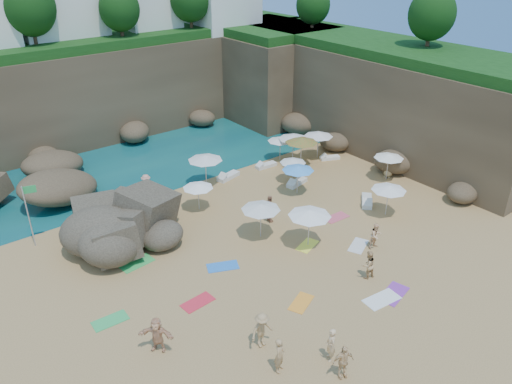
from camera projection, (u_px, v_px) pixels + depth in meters
ground at (261, 250)px, 29.63m from camera, size 120.00×120.00×0.00m
seawater at (76, 119)px, 50.54m from camera, size 120.00×120.00×0.00m
cliff_back at (110, 87)px, 46.32m from camera, size 44.00×8.00×8.00m
cliff_right at (373, 96)px, 43.81m from camera, size 8.00×30.00×8.00m
cliff_corner at (268, 73)px, 51.07m from camera, size 10.00×12.00×8.00m
clifftop_buildings at (105, 3)px, 44.07m from camera, size 28.48×9.48×7.00m
clifftop_trees at (158, 9)px, 40.68m from camera, size 35.60×23.82×4.40m
rock_outcrop at (127, 237)px, 30.89m from camera, size 7.79×6.21×2.89m
flag_pole at (29, 208)px, 28.91m from camera, size 0.77×0.22×4.00m
parasol_0 at (198, 186)px, 33.18m from camera, size 2.06×2.06×1.95m
parasol_1 at (205, 158)px, 36.25m from camera, size 2.55×2.55×2.41m
parasol_2 at (280, 139)px, 40.64m from camera, size 2.08×2.08×1.97m
parasol_3 at (293, 137)px, 40.26m from camera, size 2.46×2.46×2.33m
parasol_4 at (318, 134)px, 40.89m from camera, size 2.40×2.40×2.27m
parasol_5 at (261, 207)px, 29.98m from camera, size 2.41×2.41×2.28m
parasol_6 at (302, 140)px, 39.24m from camera, size 2.60×2.60×2.46m
parasol_7 at (293, 161)px, 37.02m from camera, size 1.96×1.96×1.86m
parasol_8 at (389, 156)px, 37.26m from camera, size 2.23×2.23×2.10m
parasol_9 at (310, 213)px, 29.06m from camera, size 2.56×2.56×2.42m
parasol_10 at (298, 168)px, 35.22m from camera, size 2.28×2.28×2.16m
parasol_11 at (389, 188)px, 32.45m from camera, size 2.30×2.30×2.17m
lounger_0 at (228, 176)px, 38.22m from camera, size 2.06×1.10×0.31m
lounger_1 at (256, 211)px, 33.52m from camera, size 1.68×1.00×0.25m
lounger_2 at (266, 165)px, 40.06m from camera, size 1.80×0.68×0.28m
lounger_3 at (297, 183)px, 37.28m from camera, size 1.97×1.01×0.29m
lounger_4 at (330, 158)px, 41.46m from camera, size 1.72×1.13×0.25m
lounger_5 at (367, 201)px, 34.70m from camera, size 1.94×1.83×0.31m
towel_2 at (301, 303)px, 25.35m from camera, size 1.79×1.37×0.03m
towel_3 at (110, 321)px, 24.17m from camera, size 1.73×0.93×0.03m
towel_5 at (382, 299)px, 25.57m from camera, size 2.05×1.19×0.03m
towel_6 at (394, 294)px, 25.98m from camera, size 2.12×1.40×0.03m
towel_7 at (198, 302)px, 25.37m from camera, size 1.76×0.98×0.03m
towel_8 at (223, 266)px, 28.11m from camera, size 1.97×1.52×0.03m
towel_9 at (336, 217)px, 32.97m from camera, size 1.75×0.93×0.03m
towel_11 at (137, 263)px, 28.38m from camera, size 2.00×1.16×0.03m
towel_12 at (307, 245)px, 30.02m from camera, size 1.78×1.27×0.03m
towel_13 at (358, 246)px, 29.98m from camera, size 1.89×1.47×0.03m
person_stand_1 at (368, 265)px, 26.87m from camera, size 0.90×0.76×1.66m
person_stand_2 at (147, 187)px, 35.00m from camera, size 1.19×1.16×1.82m
person_stand_3 at (270, 209)px, 32.11m from camera, size 0.75×1.19×1.88m
person_stand_4 at (389, 166)px, 38.14m from camera, size 0.87×1.03×1.84m
person_stand_5 at (160, 219)px, 31.12m from camera, size 1.66×0.71×1.74m
person_stand_6 at (331, 345)px, 21.63m from camera, size 0.64×0.72×1.67m
person_lie_0 at (262, 342)px, 22.61m from camera, size 1.17×1.80×0.48m
person_lie_1 at (342, 373)px, 21.06m from camera, size 1.48×1.88×0.40m
person_lie_3 at (158, 346)px, 22.39m from camera, size 2.39×2.38×0.47m
person_lie_4 at (279, 367)px, 21.35m from camera, size 1.41×1.77×0.41m
person_lie_5 at (375, 243)px, 29.71m from camera, size 0.97×1.67×0.60m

